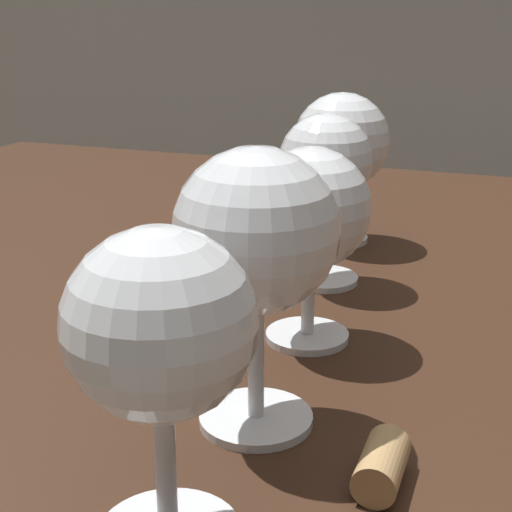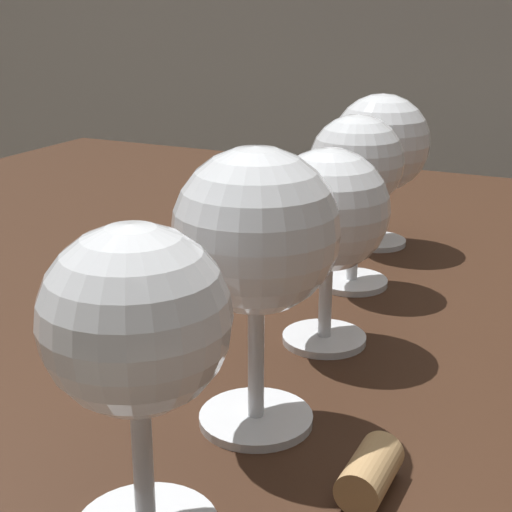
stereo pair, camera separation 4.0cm
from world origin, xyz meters
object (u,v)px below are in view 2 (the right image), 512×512
Objects in this scene: wine_glass_cabernet at (136,326)px; wine_glass_merlot at (381,146)px; wine_glass_white at (354,167)px; cork at (370,473)px; wine_glass_empty at (256,238)px; wine_glass_pinot at (328,214)px.

wine_glass_merlot is at bearing 94.85° from wine_glass_cabernet.
wine_glass_white is 0.12m from wine_glass_merlot.
wine_glass_empty is at bearing 156.05° from cork.
wine_glass_empty reaches higher than wine_glass_white.
wine_glass_white is (-0.02, 0.33, -0.00)m from wine_glass_cabernet.
wine_glass_empty is at bearing 89.08° from wine_glass_cabernet.
wine_glass_cabernet is 0.45m from wine_glass_merlot.
wine_glass_empty is at bearing -83.37° from wine_glass_merlot.
wine_glass_cabernet reaches higher than wine_glass_white.
cork is (0.08, 0.07, -0.09)m from wine_glass_cabernet.
wine_glass_empty reaches higher than wine_glass_pinot.
wine_glass_cabernet is 0.33m from wine_glass_white.
wine_glass_cabernet is at bearing -137.26° from cork.
cork is at bearing -68.66° from wine_glass_white.
wine_glass_cabernet reaches higher than cork.
wine_glass_merlot reaches higher than cork.
wine_glass_pinot is at bearing 118.43° from cork.
wine_glass_empty reaches higher than cork.
wine_glass_merlot is (-0.02, 0.12, -0.00)m from wine_glass_white.
wine_glass_empty is 1.11× the size of wine_glass_white.
wine_glass_merlot is (-0.04, 0.34, -0.01)m from wine_glass_empty.
wine_glass_merlot reaches higher than wine_glass_pinot.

